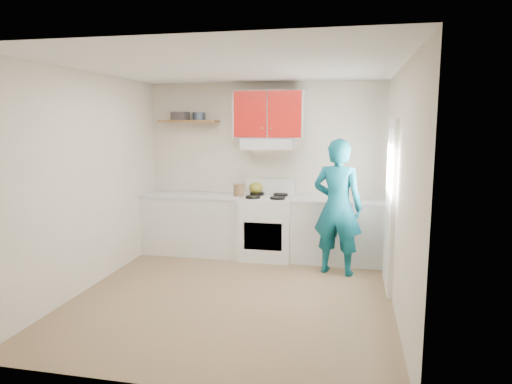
% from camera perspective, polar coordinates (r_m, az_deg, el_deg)
% --- Properties ---
extents(floor, '(3.80, 3.80, 0.00)m').
position_cam_1_polar(floor, '(5.44, -2.81, -12.90)').
color(floor, brown).
rests_on(floor, ground).
extents(ceiling, '(3.60, 3.80, 0.04)m').
position_cam_1_polar(ceiling, '(5.09, -3.04, 15.45)').
color(ceiling, white).
rests_on(ceiling, floor).
extents(back_wall, '(3.60, 0.04, 2.60)m').
position_cam_1_polar(back_wall, '(6.94, 1.08, 2.94)').
color(back_wall, beige).
rests_on(back_wall, floor).
extents(front_wall, '(3.60, 0.04, 2.60)m').
position_cam_1_polar(front_wall, '(3.33, -11.27, -3.72)').
color(front_wall, beige).
rests_on(front_wall, floor).
extents(left_wall, '(0.04, 3.80, 2.60)m').
position_cam_1_polar(left_wall, '(5.82, -20.31, 1.25)').
color(left_wall, beige).
rests_on(left_wall, floor).
extents(right_wall, '(0.04, 3.80, 2.60)m').
position_cam_1_polar(right_wall, '(4.96, 17.61, 0.15)').
color(right_wall, beige).
rests_on(right_wall, floor).
extents(door, '(0.05, 0.85, 2.05)m').
position_cam_1_polar(door, '(5.69, 16.55, -1.53)').
color(door, white).
rests_on(door, floor).
extents(door_glass, '(0.01, 0.55, 0.95)m').
position_cam_1_polar(door_glass, '(5.63, 16.47, 2.73)').
color(door_glass, white).
rests_on(door_glass, door).
extents(counter_left, '(1.52, 0.60, 0.90)m').
position_cam_1_polar(counter_left, '(7.07, -7.74, -4.03)').
color(counter_left, silver).
rests_on(counter_left, floor).
extents(counter_right, '(1.32, 0.60, 0.90)m').
position_cam_1_polar(counter_right, '(6.67, 10.26, -4.86)').
color(counter_right, silver).
rests_on(counter_right, floor).
extents(stove, '(0.76, 0.65, 0.92)m').
position_cam_1_polar(stove, '(6.75, 1.37, -4.47)').
color(stove, white).
rests_on(stove, floor).
extents(range_hood, '(0.76, 0.44, 0.15)m').
position_cam_1_polar(range_hood, '(6.68, 1.58, 6.10)').
color(range_hood, silver).
rests_on(range_hood, back_wall).
extents(upper_cabinets, '(1.02, 0.33, 0.70)m').
position_cam_1_polar(upper_cabinets, '(6.73, 1.68, 9.74)').
color(upper_cabinets, '#B1150F').
rests_on(upper_cabinets, back_wall).
extents(shelf, '(0.90, 0.30, 0.04)m').
position_cam_1_polar(shelf, '(7.07, -8.45, 8.80)').
color(shelf, brown).
rests_on(shelf, back_wall).
extents(books, '(0.27, 0.21, 0.13)m').
position_cam_1_polar(books, '(7.13, -9.52, 9.42)').
color(books, '#484044').
rests_on(books, shelf).
extents(tin, '(0.26, 0.26, 0.12)m').
position_cam_1_polar(tin, '(7.03, -7.21, 9.45)').
color(tin, '#333D4C').
rests_on(tin, shelf).
extents(kettle, '(0.28, 0.28, 0.18)m').
position_cam_1_polar(kettle, '(6.90, -0.01, 0.50)').
color(kettle, olive).
rests_on(kettle, stove).
extents(crock, '(0.17, 0.17, 0.19)m').
position_cam_1_polar(crock, '(6.74, -2.16, 0.15)').
color(crock, brown).
rests_on(crock, counter_left).
extents(cutting_board, '(0.30, 0.23, 0.02)m').
position_cam_1_polar(cutting_board, '(6.56, 9.17, -0.97)').
color(cutting_board, olive).
rests_on(cutting_board, counter_right).
extents(silicone_mat, '(0.37, 0.33, 0.01)m').
position_cam_1_polar(silicone_mat, '(6.50, 14.46, -1.28)').
color(silicone_mat, red).
rests_on(silicone_mat, counter_right).
extents(person, '(0.74, 0.57, 1.80)m').
position_cam_1_polar(person, '(6.06, 10.23, -1.87)').
color(person, '#0B5667').
rests_on(person, floor).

